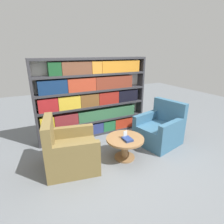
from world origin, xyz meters
name	(u,v)px	position (x,y,z in m)	size (l,w,h in m)	color
ground_plane	(122,163)	(0.00, 0.00, 0.00)	(14.00, 14.00, 0.00)	slate
bookshelf	(93,99)	(-0.02, 1.45, 0.96)	(2.78, 0.30, 1.93)	silver
armchair_left	(70,152)	(-0.92, 0.32, 0.32)	(1.03, 0.99, 0.98)	olive
armchair_right	(160,130)	(1.19, 0.32, 0.32)	(1.05, 1.01, 0.98)	#386684
coffee_table	(125,144)	(0.14, 0.13, 0.32)	(0.75, 0.75, 0.45)	olive
table_sign	(125,135)	(0.14, 0.13, 0.51)	(0.08, 0.06, 0.15)	black
stray_book	(127,139)	(0.13, 0.03, 0.47)	(0.16, 0.21, 0.04)	navy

